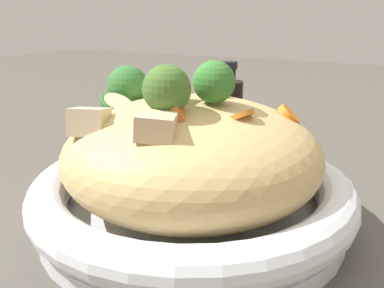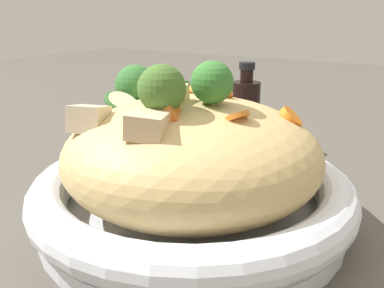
# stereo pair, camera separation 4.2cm
# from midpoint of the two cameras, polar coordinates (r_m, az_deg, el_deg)

# --- Properties ---
(ground_plane) EXTENTS (3.00, 3.00, 0.00)m
(ground_plane) POSITION_cam_midpoint_polar(r_m,az_deg,el_deg) (0.45, 2.69, -10.39)
(ground_plane) COLOR #4D4841
(serving_bowl) EXTENTS (0.33, 0.33, 0.06)m
(serving_bowl) POSITION_cam_midpoint_polar(r_m,az_deg,el_deg) (0.44, 2.75, -7.08)
(serving_bowl) COLOR white
(serving_bowl) RESTS_ON ground_plane
(noodle_heap) EXTENTS (0.26, 0.26, 0.12)m
(noodle_heap) POSITION_cam_midpoint_polar(r_m,az_deg,el_deg) (0.42, 2.85, -1.49)
(noodle_heap) COLOR tan
(noodle_heap) RESTS_ON serving_bowl
(broccoli_florets) EXTENTS (0.18, 0.14, 0.07)m
(broccoli_florets) POSITION_cam_midpoint_polar(r_m,az_deg,el_deg) (0.42, -1.40, 7.73)
(broccoli_florets) COLOR #9CC06E
(broccoli_florets) RESTS_ON serving_bowl
(carrot_coins) EXTENTS (0.16, 0.15, 0.04)m
(carrot_coins) POSITION_cam_midpoint_polar(r_m,az_deg,el_deg) (0.41, 6.82, 5.07)
(carrot_coins) COLOR orange
(carrot_coins) RESTS_ON serving_bowl
(zucchini_slices) EXTENTS (0.06, 0.10, 0.03)m
(zucchini_slices) POSITION_cam_midpoint_polar(r_m,az_deg,el_deg) (0.47, -2.66, 6.31)
(zucchini_slices) COLOR beige
(zucchini_slices) RESTS_ON serving_bowl
(chicken_chunks) EXTENTS (0.12, 0.10, 0.05)m
(chicken_chunks) POSITION_cam_midpoint_polar(r_m,az_deg,el_deg) (0.38, -5.52, 3.72)
(chicken_chunks) COLOR beige
(chicken_chunks) RESTS_ON serving_bowl
(soy_sauce_bottle) EXTENTS (0.04, 0.04, 0.14)m
(soy_sauce_bottle) POSITION_cam_midpoint_polar(r_m,az_deg,el_deg) (0.67, 8.98, 4.07)
(soy_sauce_bottle) COLOR black
(soy_sauce_bottle) RESTS_ON ground_plane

